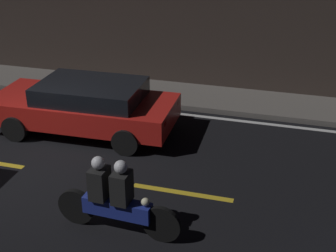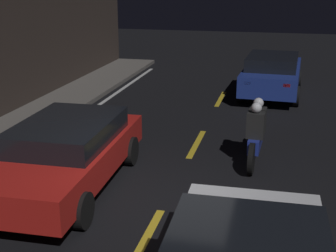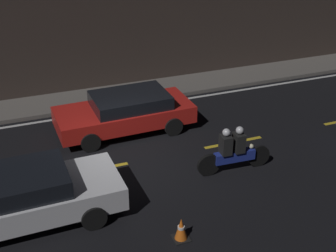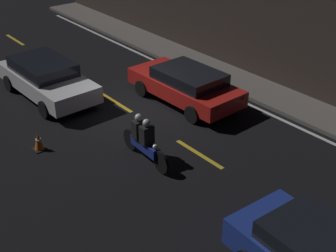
{
  "view_description": "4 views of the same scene",
  "coord_description": "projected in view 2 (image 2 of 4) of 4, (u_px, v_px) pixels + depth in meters",
  "views": [
    {
      "loc": [
        5.34,
        -7.43,
        5.07
      ],
      "look_at": [
        3.12,
        0.32,
        1.24
      ],
      "focal_mm": 50.0,
      "sensor_mm": 36.0,
      "label": 1
    },
    {
      "loc": [
        -7.05,
        -1.82,
        3.88
      ],
      "look_at": [
        2.04,
        0.36,
        0.88
      ],
      "focal_mm": 50.0,
      "sensor_mm": 36.0,
      "label": 2
    },
    {
      "loc": [
        -3.02,
        -11.35,
        7.37
      ],
      "look_at": [
        1.35,
        0.19,
        0.9
      ],
      "focal_mm": 50.0,
      "sensor_mm": 36.0,
      "label": 3
    },
    {
      "loc": [
        12.07,
        -8.18,
        7.58
      ],
      "look_at": [
        2.63,
        -0.49,
        0.76
      ],
      "focal_mm": 50.0,
      "sensor_mm": 36.0,
      "label": 4
    }
  ],
  "objects": [
    {
      "name": "taxi_red",
      "position": [
        65.0,
        152.0,
        8.87
      ],
      "size": [
        4.47,
        2.07,
        1.27
      ],
      "rotation": [
        0.0,
        0.0,
        3.17
      ],
      "color": "red",
      "rests_on": "ground"
    },
    {
      "name": "lane_dash_c",
      "position": [
        145.0,
        241.0,
        7.19
      ],
      "size": [
        2.0,
        0.14,
        0.01
      ],
      "color": "gold",
      "rests_on": "ground"
    },
    {
      "name": "lane_dash_e",
      "position": [
        221.0,
        99.0,
        15.53
      ],
      "size": [
        2.0,
        0.14,
        0.01
      ],
      "color": "gold",
      "rests_on": "ground"
    },
    {
      "name": "motorcycle",
      "position": [
        256.0,
        133.0,
        10.08
      ],
      "size": [
        2.23,
        0.39,
        1.4
      ],
      "rotation": [
        0.0,
        0.0,
        -0.05
      ],
      "color": "black",
      "rests_on": "ground"
    },
    {
      "name": "lane_dash_d",
      "position": [
        197.0,
        144.0,
        11.36
      ],
      "size": [
        2.0,
        0.14,
        0.01
      ],
      "color": "gold",
      "rests_on": "ground"
    },
    {
      "name": "sedan_blue",
      "position": [
        272.0,
        73.0,
        15.82
      ],
      "size": [
        4.36,
        2.08,
        1.39
      ],
      "rotation": [
        0.0,
        0.0,
        -0.05
      ],
      "color": "navy",
      "rests_on": "ground"
    },
    {
      "name": "ground_plane",
      "position": [
        161.0,
        211.0,
        8.12
      ],
      "size": [
        56.0,
        56.0,
        0.0
      ],
      "primitive_type": "plane",
      "color": "black"
    }
  ]
}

